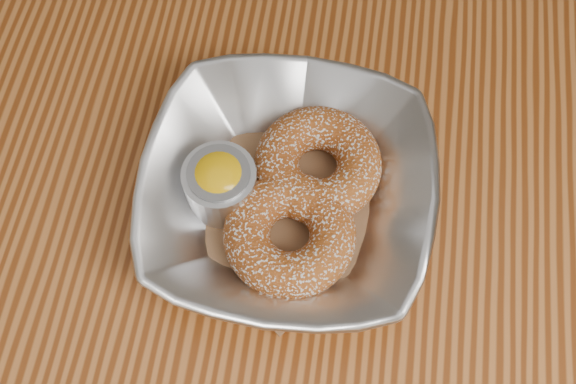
# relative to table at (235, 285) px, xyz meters

# --- Properties ---
(table) EXTENTS (1.20, 0.80, 0.75)m
(table) POSITION_rel_table_xyz_m (0.00, 0.00, 0.00)
(table) COLOR brown
(table) RESTS_ON ground_plane
(serving_bowl) EXTENTS (0.22, 0.22, 0.05)m
(serving_bowl) POSITION_rel_table_xyz_m (0.04, 0.04, 0.13)
(serving_bowl) COLOR silver
(serving_bowl) RESTS_ON table
(parchment) EXTENTS (0.20, 0.20, 0.00)m
(parchment) POSITION_rel_table_xyz_m (0.04, 0.04, 0.11)
(parchment) COLOR brown
(parchment) RESTS_ON table
(donut_back) EXTENTS (0.13, 0.13, 0.03)m
(donut_back) POSITION_rel_table_xyz_m (0.06, 0.07, 0.13)
(donut_back) COLOR #914315
(donut_back) RESTS_ON parchment
(donut_front) EXTENTS (0.12, 0.12, 0.03)m
(donut_front) POSITION_rel_table_xyz_m (0.05, 0.01, 0.13)
(donut_front) COLOR #914315
(donut_front) RESTS_ON parchment
(ramekin) EXTENTS (0.05, 0.05, 0.05)m
(ramekin) POSITION_rel_table_xyz_m (-0.01, 0.04, 0.13)
(ramekin) COLOR silver
(ramekin) RESTS_ON table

